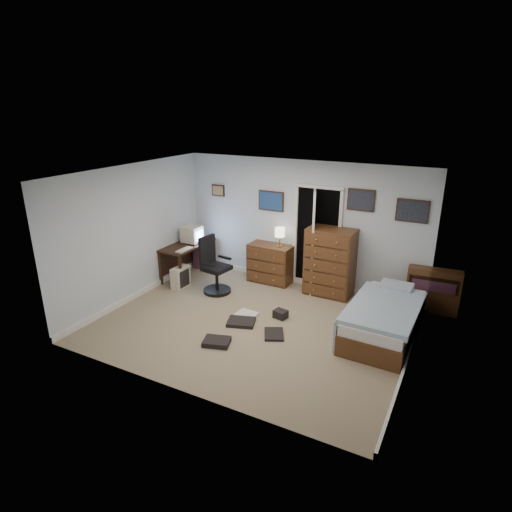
% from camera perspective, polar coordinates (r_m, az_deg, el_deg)
% --- Properties ---
extents(floor, '(5.00, 4.00, 0.02)m').
position_cam_1_polar(floor, '(7.28, -0.29, -9.10)').
color(floor, gray).
rests_on(floor, ground).
extents(computer_desk, '(0.60, 1.27, 0.73)m').
position_cam_1_polar(computer_desk, '(9.12, -9.51, 0.65)').
color(computer_desk, '#331C11').
rests_on(computer_desk, floor).
extents(crt_monitor, '(0.38, 0.36, 0.35)m').
position_cam_1_polar(crt_monitor, '(9.07, -8.52, 2.90)').
color(crt_monitor, beige).
rests_on(crt_monitor, computer_desk).
extents(keyboard, '(0.15, 0.39, 0.02)m').
position_cam_1_polar(keyboard, '(8.65, -9.54, 0.83)').
color(keyboard, beige).
rests_on(keyboard, computer_desk).
extents(pc_tower, '(0.21, 0.41, 0.44)m').
position_cam_1_polar(pc_tower, '(8.67, -10.02, -2.84)').
color(pc_tower, beige).
rests_on(pc_tower, floor).
extents(office_chair, '(0.61, 0.61, 1.11)m').
position_cam_1_polar(office_chair, '(8.33, -5.60, -2.00)').
color(office_chair, black).
rests_on(office_chair, floor).
extents(media_stack, '(0.17, 0.17, 0.82)m').
position_cam_1_polar(media_stack, '(9.58, -7.78, 0.74)').
color(media_stack, maroon).
rests_on(media_stack, floor).
extents(low_dresser, '(0.90, 0.47, 0.79)m').
position_cam_1_polar(low_dresser, '(8.78, 1.93, -0.99)').
color(low_dresser, '#552F1A').
rests_on(low_dresser, floor).
extents(table_lamp, '(0.20, 0.20, 0.39)m').
position_cam_1_polar(table_lamp, '(8.48, 3.20, 3.09)').
color(table_lamp, gold).
rests_on(table_lamp, low_dresser).
extents(doorway, '(0.96, 1.12, 2.05)m').
position_cam_1_polar(doorway, '(8.70, 8.75, 2.81)').
color(doorway, black).
rests_on(doorway, floor).
extents(tall_dresser, '(0.90, 0.55, 1.31)m').
position_cam_1_polar(tall_dresser, '(8.24, 9.84, -0.80)').
color(tall_dresser, '#552F1A').
rests_on(tall_dresser, floor).
extents(headboard_bookcase, '(0.90, 0.28, 0.80)m').
position_cam_1_polar(headboard_bookcase, '(8.12, 22.52, -4.14)').
color(headboard_bookcase, '#552F1A').
rests_on(headboard_bookcase, floor).
extents(bed, '(1.08, 1.93, 0.62)m').
position_cam_1_polar(bed, '(7.11, 16.62, -7.99)').
color(bed, '#552F1A').
rests_on(bed, floor).
extents(wall_posters, '(4.38, 0.04, 0.60)m').
position_cam_1_polar(wall_posters, '(8.18, 9.81, 7.06)').
color(wall_posters, '#331E11').
rests_on(wall_posters, floor).
extents(floor_clutter, '(1.15, 1.55, 0.14)m').
position_cam_1_polar(floor_clutter, '(7.13, -1.25, -9.35)').
color(floor_clutter, silver).
rests_on(floor_clutter, floor).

